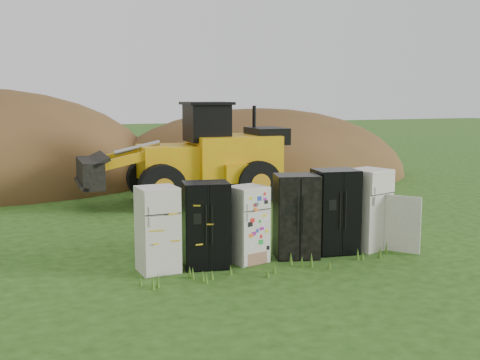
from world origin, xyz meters
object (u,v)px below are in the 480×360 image
object	(u,v)px
wheel_loader	(182,153)
fridge_black_right	(335,211)
fridge_black_side	(206,225)
fridge_leftmost	(158,229)
fridge_open_door	(368,209)
fridge_sticker	(247,224)
fridge_dark_mid	(296,216)

from	to	relation	value
wheel_loader	fridge_black_right	bearing A→B (deg)	-76.84
fridge_black_side	fridge_black_right	world-z (taller)	fridge_black_right
fridge_leftmost	fridge_open_door	size ratio (longest dim) A/B	0.93
fridge_black_side	fridge_sticker	world-z (taller)	fridge_black_side
fridge_sticker	fridge_black_right	size ratio (longest dim) A/B	0.86
fridge_sticker	fridge_black_right	distance (m)	2.09
fridge_dark_mid	fridge_leftmost	bearing A→B (deg)	-165.60
fridge_black_side	wheel_loader	size ratio (longest dim) A/B	0.26
fridge_sticker	fridge_black_side	bearing A→B (deg)	168.10
fridge_dark_mid	fridge_black_right	bearing A→B (deg)	16.68
fridge_leftmost	fridge_open_door	world-z (taller)	fridge_open_door
wheel_loader	fridge_dark_mid	bearing A→B (deg)	-84.50
fridge_leftmost	wheel_loader	world-z (taller)	wheel_loader
fridge_leftmost	fridge_black_right	distance (m)	3.99
fridge_leftmost	fridge_open_door	bearing A→B (deg)	-3.18
fridge_black_side	fridge_open_door	bearing A→B (deg)	10.86
fridge_leftmost	fridge_black_side	bearing A→B (deg)	-5.58
fridge_open_door	wheel_loader	distance (m)	7.48
fridge_black_right	wheel_loader	xyz separation A→B (m)	(-1.47, 7.10, 0.69)
fridge_leftmost	wheel_loader	size ratio (longest dim) A/B	0.25
fridge_black_side	fridge_sticker	bearing A→B (deg)	12.61
fridge_dark_mid	fridge_black_side	bearing A→B (deg)	-164.82
fridge_sticker	wheel_loader	size ratio (longest dim) A/B	0.24
wheel_loader	fridge_sticker	bearing A→B (deg)	-93.54
fridge_open_door	fridge_black_right	bearing A→B (deg)	163.69
fridge_black_side	wheel_loader	distance (m)	7.35
fridge_open_door	fridge_dark_mid	bearing A→B (deg)	163.88
fridge_leftmost	fridge_open_door	distance (m)	4.86
fridge_leftmost	fridge_dark_mid	size ratio (longest dim) A/B	0.95
fridge_black_right	fridge_open_door	size ratio (longest dim) A/B	1.02
fridge_black_side	fridge_sticker	xyz separation A→B (m)	(0.91, 0.05, -0.07)
fridge_dark_mid	fridge_open_door	bearing A→B (deg)	16.51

